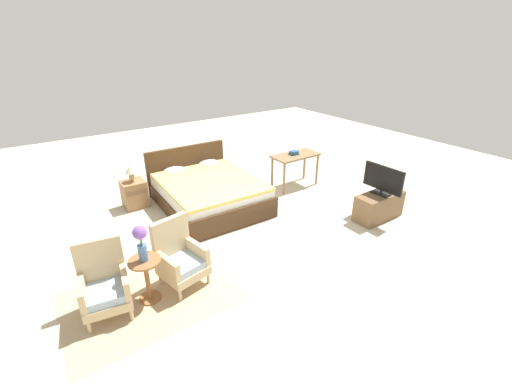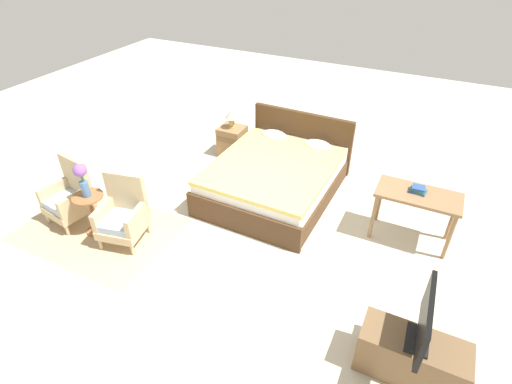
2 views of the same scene
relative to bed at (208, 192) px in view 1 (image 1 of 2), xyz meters
The scene contains 13 objects.
ground_plane 1.22m from the bed, 87.30° to the right, with size 16.00×16.00×0.00m, color beige.
floor_rug 2.69m from the bed, 133.58° to the right, with size 2.10×1.50×0.01m.
bed is the anchor object (origin of this frame).
armchair_by_window_left 2.99m from the bed, 141.03° to the right, with size 0.62×0.62×0.92m.
armchair_by_window_right 2.33m from the bed, 126.04° to the right, with size 0.64×0.64×0.92m.
side_table 2.70m from the bed, 133.18° to the right, with size 0.40×0.40×0.60m.
flower_vase 2.76m from the bed, 133.18° to the right, with size 0.17×0.17×0.48m.
nightstand 1.43m from the bed, 147.42° to the left, with size 0.44×0.41×0.53m.
table_lamp 1.50m from the bed, 147.39° to the left, with size 0.22×0.22×0.33m.
tv_stand 3.24m from the bed, 43.62° to the right, with size 0.96×0.40×0.49m.
tv_flatscreen 3.28m from the bed, 43.59° to the right, with size 0.21×0.77×0.53m.
vanity_desk 2.08m from the bed, ahead, with size 1.04×0.52×0.73m.
book_stack 2.08m from the bed, ahead, with size 0.22×0.16×0.08m.
Camera 1 is at (-2.71, -4.40, 3.10)m, focal length 24.00 mm.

